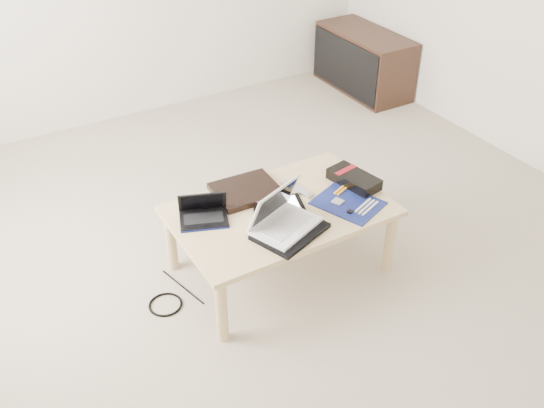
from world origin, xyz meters
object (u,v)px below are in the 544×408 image
white_laptop (282,218)px  media_cabinet (363,61)px  coffee_table (281,216)px  netbook (203,213)px  gpu_box (354,179)px

white_laptop → media_cabinet: bearing=43.5°
media_cabinet → white_laptop: size_ratio=2.38×
coffee_table → netbook: netbook is taller
media_cabinet → white_laptop: white_laptop is taller
media_cabinet → netbook: size_ratio=3.17×
coffee_table → media_cabinet: (1.83, 1.67, -0.10)m
white_laptop → gpu_box: (0.54, 0.14, -0.03)m
coffee_table → gpu_box: 0.47m
coffee_table → white_laptop: bearing=-119.1°
white_laptop → gpu_box: white_laptop is taller
netbook → white_laptop: bearing=-42.2°
media_cabinet → netbook: bearing=-144.9°
coffee_table → media_cabinet: bearing=42.4°
media_cabinet → gpu_box: bearing=-129.3°
coffee_table → gpu_box: (0.46, -0.00, 0.08)m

